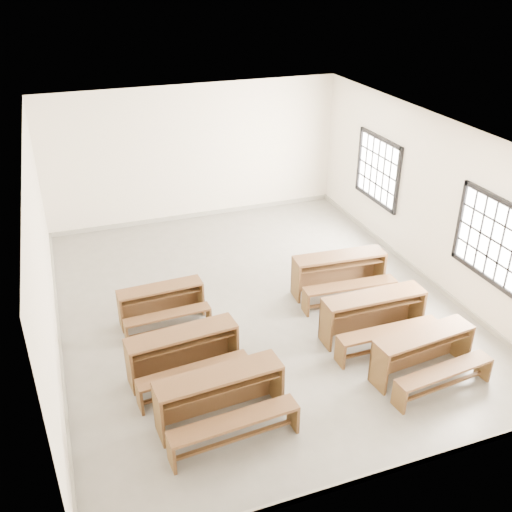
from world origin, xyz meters
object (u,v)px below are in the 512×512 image
object	(u,v)px
desk_set_1	(184,351)
desk_set_5	(340,272)
desk_set_2	(162,302)
desk_set_3	(425,352)
desk_set_4	(375,314)
desk_set_0	(221,396)

from	to	relation	value
desk_set_1	desk_set_5	size ratio (longest dim) A/B	0.97
desk_set_1	desk_set_2	world-z (taller)	desk_set_1
desk_set_3	desk_set_4	world-z (taller)	desk_set_4
desk_set_4	desk_set_5	bearing A→B (deg)	86.17
desk_set_2	desk_set_1	bearing A→B (deg)	-91.70
desk_set_0	desk_set_3	distance (m)	3.17
desk_set_1	desk_set_2	distance (m)	1.57
desk_set_4	desk_set_1	bearing A→B (deg)	178.79
desk_set_3	desk_set_4	xyz separation A→B (m)	(-0.20, 1.13, 0.03)
desk_set_2	desk_set_4	xyz separation A→B (m)	(3.23, -1.67, 0.07)
desk_set_4	desk_set_5	size ratio (longest dim) A/B	0.98
desk_set_0	desk_set_5	world-z (taller)	same
desk_set_0	desk_set_2	xyz separation A→B (m)	(-0.26, 2.72, -0.07)
desk_set_0	desk_set_1	size ratio (longest dim) A/B	1.03
desk_set_3	desk_set_5	xyz separation A→B (m)	(-0.09, 2.59, 0.03)
desk_set_4	desk_set_5	xyz separation A→B (m)	(0.11, 1.46, -0.00)
desk_set_1	desk_set_2	size ratio (longest dim) A/B	1.17
desk_set_2	desk_set_3	distance (m)	4.43
desk_set_3	desk_set_5	distance (m)	2.59
desk_set_5	desk_set_4	bearing A→B (deg)	-90.64
desk_set_0	desk_set_2	distance (m)	2.73
desk_set_0	desk_set_1	xyz separation A→B (m)	(-0.24, 1.14, -0.02)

